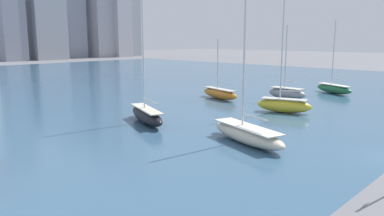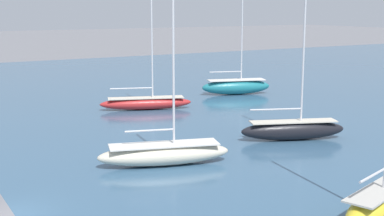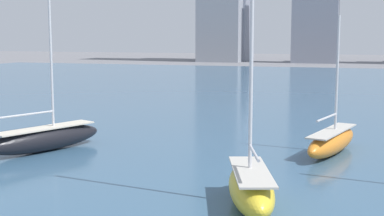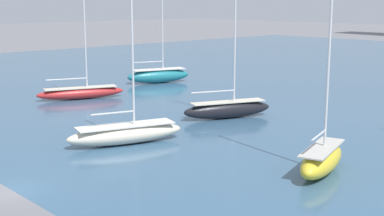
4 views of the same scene
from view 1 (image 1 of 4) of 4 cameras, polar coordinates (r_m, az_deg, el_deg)
name	(u,v)px [view 1 (image 1 of 4)]	position (r m, az deg, el deg)	size (l,w,h in m)	color
harbor_water	(32,86)	(85.20, -23.17, 3.04)	(180.00, 140.00, 0.00)	#385B7A
sailboat_black	(147,115)	(44.35, -6.95, -1.01)	(5.37, 9.67, 15.61)	black
sailboat_orange	(220,93)	(62.11, 4.24, 2.25)	(3.87, 9.09, 9.80)	orange
sailboat_yellow	(284,104)	(51.84, 13.82, 0.53)	(4.23, 7.57, 16.46)	yellow
sailboat_green	(334,88)	(72.99, 20.79, 2.83)	(5.09, 8.42, 13.11)	#236B3D
sailboat_gray	(287,93)	(63.54, 14.26, 2.24)	(2.54, 6.61, 11.96)	gray
sailboat_cream	(247,134)	(35.99, 8.39, -3.90)	(5.35, 10.41, 13.96)	beige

